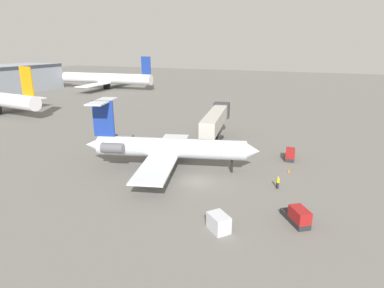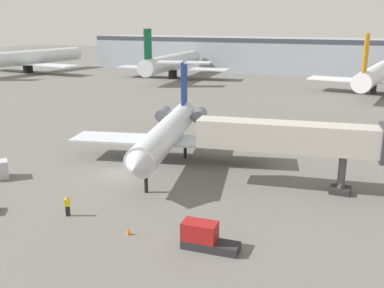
% 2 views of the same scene
% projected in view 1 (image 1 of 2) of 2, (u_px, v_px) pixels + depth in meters
% --- Properties ---
extents(ground_plane, '(400.00, 400.00, 0.10)m').
position_uv_depth(ground_plane, '(197.00, 182.00, 44.20)').
color(ground_plane, '#66635E').
extents(regional_jet, '(22.66, 26.07, 10.27)m').
position_uv_depth(regional_jet, '(166.00, 147.00, 47.60)').
color(regional_jet, silver).
rests_on(regional_jet, ground_plane).
extents(jet_bridge, '(18.90, 6.14, 6.58)m').
position_uv_depth(jet_bridge, '(216.00, 118.00, 60.26)').
color(jet_bridge, '#B7B2A8').
rests_on(jet_bridge, ground_plane).
extents(ground_crew_marshaller, '(0.47, 0.41, 1.69)m').
position_uv_depth(ground_crew_marshaller, '(278.00, 182.00, 41.81)').
color(ground_crew_marshaller, black).
rests_on(ground_crew_marshaller, ground_plane).
extents(baggage_tug_lead, '(4.11, 1.77, 1.90)m').
position_uv_depth(baggage_tug_lead, '(290.00, 155.00, 52.43)').
color(baggage_tug_lead, '#262628').
rests_on(baggage_tug_lead, ground_plane).
extents(baggage_tug_trailing, '(4.06, 3.48, 1.90)m').
position_uv_depth(baggage_tug_trailing, '(298.00, 216.00, 33.55)').
color(baggage_tug_trailing, '#262628').
rests_on(baggage_tug_trailing, ground_plane).
extents(cargo_container_uld, '(2.76, 2.84, 1.76)m').
position_uv_depth(cargo_container_uld, '(219.00, 223.00, 32.29)').
color(cargo_container_uld, silver).
rests_on(cargo_container_uld, ground_plane).
extents(traffic_cone_near, '(0.36, 0.36, 0.55)m').
position_uv_depth(traffic_cone_near, '(289.00, 171.00, 47.22)').
color(traffic_cone_near, orange).
rests_on(traffic_cone_near, ground_plane).
extents(parked_airliner_east_mid, '(35.38, 41.86, 13.65)m').
position_uv_depth(parked_airliner_east_mid, '(107.00, 79.00, 135.45)').
color(parked_airliner_east_mid, silver).
rests_on(parked_airliner_east_mid, ground_plane).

